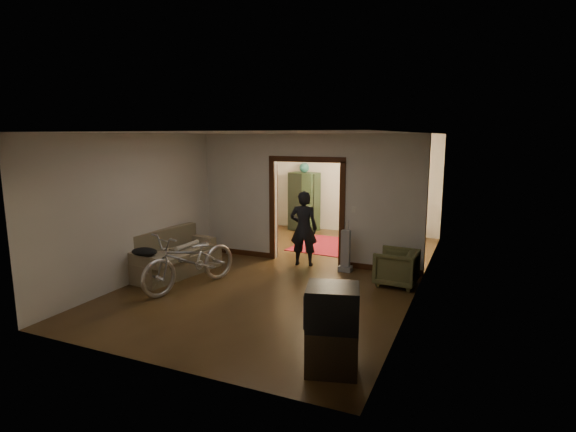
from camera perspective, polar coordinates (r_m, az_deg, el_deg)
The scene contains 24 objects.
floor at distance 9.35m, azimuth 0.74°, elevation -6.96°, with size 5.00×8.50×0.01m, color #352310.
ceiling at distance 8.94m, azimuth 0.78°, elevation 10.46°, with size 5.00×8.50×0.01m, color white.
wall_back at distance 13.03m, azimuth 8.03°, elevation 4.10°, with size 5.00×0.02×2.80m, color beige.
wall_left at distance 10.26m, azimuth -12.24°, elevation 2.35°, with size 0.02×8.50×2.80m, color beige.
wall_right at distance 8.41m, azimuth 16.67°, elevation 0.48°, with size 0.02×8.50×2.80m, color beige.
partition_wall at distance 9.73m, azimuth 2.47°, elevation 2.16°, with size 5.00×0.14×2.80m, color beige.
door_casing at distance 9.77m, azimuth 2.46°, elevation 0.42°, with size 1.74×0.20×2.32m, color #35190C.
far_window at distance 12.81m, azimuth 11.02°, elevation 4.58°, with size 0.98×0.06×1.28m, color black.
chandelier at distance 11.29m, azimuth 5.73°, elevation 8.06°, with size 0.24×0.24×0.24m, color #FFE0A5.
light_switch at distance 9.36m, azimuth 8.31°, elevation 0.81°, with size 0.08×0.01×0.12m, color silver.
sofa at distance 9.33m, azimuth -14.25°, elevation -4.53°, with size 0.86×1.90×0.87m, color #71674B.
rolled_paper at distance 9.48m, azimuth -12.68°, elevation -3.65°, with size 0.09×0.09×0.73m, color beige.
jacket at distance 8.56m, azimuth -17.77°, elevation -4.34°, with size 0.50×0.37×0.15m, color black.
bicycle at distance 8.38m, azimuth -12.27°, elevation -5.44°, with size 0.71×2.03×1.06m, color silver.
armchair at distance 8.64m, azimuth 13.58°, elevation -6.37°, with size 0.72×0.74×0.67m, color brown.
tv_stand at distance 5.55m, azimuth 5.60°, elevation -16.40°, with size 0.60×0.55×0.55m, color black.
crt_tv at distance 5.34m, azimuth 5.70°, elevation -11.52°, with size 0.60×0.54×0.52m, color black.
vacuum at distance 9.28m, azimuth 7.32°, elevation -4.39°, with size 0.27×0.21×0.87m, color gray.
person at distance 9.57m, azimuth 2.00°, elevation -1.58°, with size 0.59×0.39×1.61m, color black.
oriental_rug at distance 11.49m, azimuth 5.02°, elevation -3.71°, with size 1.47×1.93×0.01m, color maroon.
locker at distance 13.20m, azimuth 2.05°, elevation 1.86°, with size 0.85×0.47×1.70m, color #263922.
globe at distance 13.08m, azimuth 2.08°, elevation 6.58°, with size 0.28×0.28×0.28m, color #1E5972.
desk at distance 12.46m, azimuth 11.36°, elevation -0.90°, with size 1.10×0.62×0.82m, color black.
desk_chair at distance 12.00m, azimuth 9.88°, elevation -1.21°, with size 0.37×0.37×0.84m, color black.
Camera 1 is at (3.46, -8.24, 2.75)m, focal length 28.00 mm.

